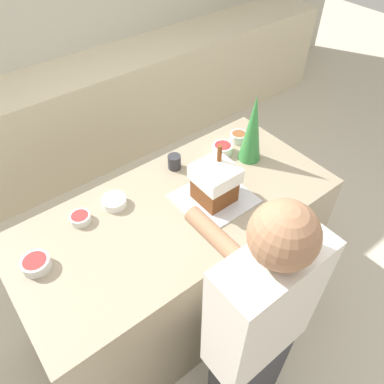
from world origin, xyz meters
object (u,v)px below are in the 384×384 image
at_px(mug, 174,162).
at_px(person, 255,338).
at_px(decorative_tree, 253,129).
at_px(candy_bowl_beside_tree, 80,218).
at_px(candy_bowl_far_right, 223,148).
at_px(candy_bowl_behind_tray, 36,263).
at_px(gingerbread_house, 215,182).
at_px(candy_bowl_front_corner, 239,137).
at_px(candy_bowl_near_tray_left, 114,201).
at_px(baking_tray, 214,199).

xyz_separation_m(mug, person, (-0.30, -0.95, -0.15)).
xyz_separation_m(decorative_tree, candy_bowl_beside_tree, (-0.99, 0.16, -0.18)).
xyz_separation_m(candy_bowl_far_right, candy_bowl_behind_tray, (-1.17, -0.10, -0.00)).
height_order(gingerbread_house, candy_bowl_front_corner, gingerbread_house).
relative_size(candy_bowl_beside_tree, candy_bowl_near_tray_left, 0.81).
relative_size(baking_tray, candy_bowl_far_right, 3.13).
bearing_deg(mug, candy_bowl_behind_tray, -169.11).
relative_size(gingerbread_house, candy_bowl_front_corner, 2.90).
distance_m(baking_tray, candy_bowl_behind_tray, 0.90).
bearing_deg(mug, person, -107.21).
relative_size(decorative_tree, candy_bowl_far_right, 3.47).
distance_m(gingerbread_house, mug, 0.34).
bearing_deg(candy_bowl_behind_tray, candy_bowl_beside_tree, 25.22).
xyz_separation_m(baking_tray, candy_bowl_near_tray_left, (-0.42, 0.28, 0.02)).
bearing_deg(candy_bowl_front_corner, candy_bowl_behind_tray, -174.42).
relative_size(candy_bowl_near_tray_left, person, 0.08).
bearing_deg(candy_bowl_beside_tree, mug, 3.73).
bearing_deg(person, decorative_tree, 47.81).
distance_m(mug, person, 1.01).
bearing_deg(gingerbread_house, candy_bowl_beside_tree, 154.68).
height_order(gingerbread_house, decorative_tree, decorative_tree).
xyz_separation_m(candy_bowl_front_corner, candy_bowl_near_tray_left, (-0.87, -0.01, -0.01)).
bearing_deg(decorative_tree, gingerbread_house, -160.97).
bearing_deg(gingerbread_house, person, -116.23).
relative_size(candy_bowl_beside_tree, mug, 1.24).
distance_m(candy_bowl_front_corner, person, 1.19).
distance_m(baking_tray, candy_bowl_front_corner, 0.53).
height_order(candy_bowl_near_tray_left, mug, mug).
height_order(baking_tray, mug, mug).
relative_size(decorative_tree, candy_bowl_near_tray_left, 3.25).
xyz_separation_m(gingerbread_house, candy_bowl_far_right, (0.29, 0.26, -0.09)).
xyz_separation_m(baking_tray, person, (-0.31, -0.63, -0.12)).
height_order(candy_bowl_near_tray_left, person, person).
relative_size(candy_bowl_front_corner, mug, 1.24).
xyz_separation_m(gingerbread_house, candy_bowl_near_tray_left, (-0.42, 0.28, -0.10)).
relative_size(baking_tray, mug, 4.47).
bearing_deg(candy_bowl_behind_tray, person, -54.01).
height_order(decorative_tree, candy_bowl_front_corner, decorative_tree).
bearing_deg(candy_bowl_far_right, mug, 168.18).
bearing_deg(mug, decorative_tree, -26.70).
height_order(candy_bowl_front_corner, candy_bowl_near_tray_left, candy_bowl_front_corner).
bearing_deg(candy_bowl_beside_tree, baking_tray, -25.35).
distance_m(candy_bowl_far_right, mug, 0.31).
xyz_separation_m(candy_bowl_near_tray_left, mug, (0.41, 0.04, 0.02)).
bearing_deg(decorative_tree, candy_bowl_behind_tray, 178.64).
xyz_separation_m(candy_bowl_beside_tree, candy_bowl_front_corner, (1.05, 0.00, 0.01)).
bearing_deg(gingerbread_house, candy_bowl_far_right, 42.24).
relative_size(candy_bowl_far_right, candy_bowl_behind_tray, 0.94).
xyz_separation_m(baking_tray, mug, (-0.01, 0.33, 0.04)).
bearing_deg(gingerbread_house, candy_bowl_near_tray_left, 146.25).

